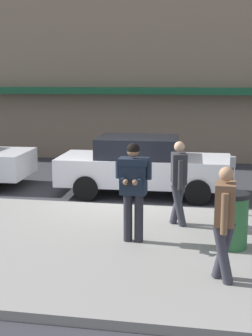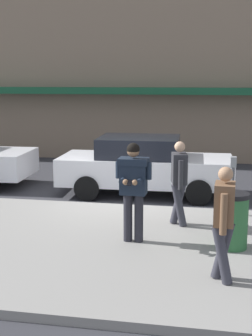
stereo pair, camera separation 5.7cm
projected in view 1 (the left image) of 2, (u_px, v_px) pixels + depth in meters
The scene contains 9 objects.
ground_plane at pixel (120, 207), 11.22m from camera, with size 80.00×80.00×0.00m, color #333338.
sidewalk at pixel (145, 249), 8.28m from camera, with size 32.00×5.30×0.14m, color gray.
curb_paint_line at pixel (161, 209), 11.09m from camera, with size 28.00×0.12×0.01m, color silver.
parked_sedan_mid at pixel (143, 165), 12.34m from camera, with size 4.55×2.02×1.54m.
man_texting_on_phone at pixel (133, 182), 8.27m from camera, with size 0.65×0.59×1.81m.
pedestrian_with_bag at pixel (179, 178), 9.28m from camera, with size 0.38×0.72×1.70m.
pedestrian_dark_coat at pixel (225, 217), 6.66m from camera, with size 0.34×0.60×1.70m.
parking_meter at pixel (232, 177), 10.01m from camera, with size 0.12×0.18×1.27m.
trash_bin at pixel (233, 220), 8.09m from camera, with size 0.55×0.55×0.98m.
Camera 1 is at (2.04, -10.64, 3.05)m, focal length 50.00 mm.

